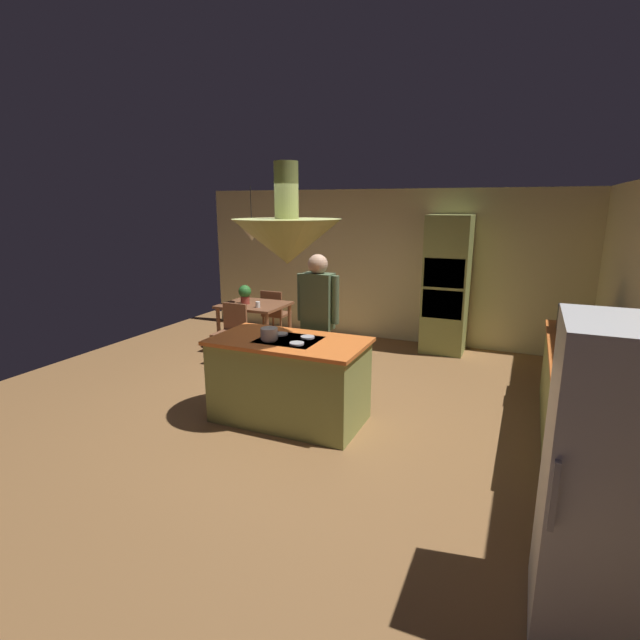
{
  "coord_description": "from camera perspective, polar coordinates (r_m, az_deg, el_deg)",
  "views": [
    {
      "loc": [
        2.26,
        -4.55,
        2.3
      ],
      "look_at": [
        0.1,
        0.4,
        1.0
      ],
      "focal_mm": 26.99,
      "sensor_mm": 36.0,
      "label": 1
    }
  ],
  "objects": [
    {
      "name": "ground",
      "position": [
        5.58,
        -2.63,
        -10.84
      ],
      "size": [
        8.16,
        8.16,
        0.0
      ],
      "primitive_type": "plane",
      "color": "olive"
    },
    {
      "name": "wall_back",
      "position": [
        8.37,
        7.8,
        6.4
      ],
      "size": [
        6.8,
        0.1,
        2.55
      ],
      "primitive_type": "cube",
      "color": "beige",
      "rests_on": "ground"
    },
    {
      "name": "kitchen_island",
      "position": [
        5.24,
        -3.66,
        -7.08
      ],
      "size": [
        1.64,
        0.91,
        0.93
      ],
      "color": "#8C934C",
      "rests_on": "ground"
    },
    {
      "name": "counter_run_right",
      "position": [
        5.5,
        28.43,
        -7.69
      ],
      "size": [
        0.73,
        2.58,
        0.91
      ],
      "color": "#8C934C",
      "rests_on": "ground"
    },
    {
      "name": "oven_tower",
      "position": [
        7.78,
        14.75,
        4.03
      ],
      "size": [
        0.66,
        0.62,
        2.15
      ],
      "color": "#8C934C",
      "rests_on": "ground"
    },
    {
      "name": "refrigerator",
      "position": [
        3.05,
        32.03,
        -16.49
      ],
      "size": [
        0.72,
        0.74,
        1.76
      ],
      "color": "white",
      "rests_on": "ground"
    },
    {
      "name": "dining_table",
      "position": [
        7.74,
        -7.78,
        1.14
      ],
      "size": [
        1.0,
        0.86,
        0.76
      ],
      "color": "brown",
      "rests_on": "ground"
    },
    {
      "name": "person_at_island",
      "position": [
        5.69,
        -0.25,
        0.42
      ],
      "size": [
        0.53,
        0.23,
        1.74
      ],
      "color": "tan",
      "rests_on": "ground"
    },
    {
      "name": "range_hood",
      "position": [
        4.91,
        -3.93,
        9.57
      ],
      "size": [
        1.1,
        1.1,
        1.0
      ],
      "color": "#8C934C"
    },
    {
      "name": "pendant_light_over_table",
      "position": [
        7.58,
        -8.08,
        10.1
      ],
      "size": [
        0.32,
        0.32,
        0.82
      ],
      "color": "beige"
    },
    {
      "name": "chair_facing_island",
      "position": [
        7.25,
        -10.42,
        -1.04
      ],
      "size": [
        0.4,
        0.4,
        0.87
      ],
      "color": "brown",
      "rests_on": "ground"
    },
    {
      "name": "chair_by_back_wall",
      "position": [
        8.33,
        -5.43,
        1.03
      ],
      "size": [
        0.4,
        0.4,
        0.87
      ],
      "rotation": [
        0.0,
        0.0,
        3.14
      ],
      "color": "brown",
      "rests_on": "ground"
    },
    {
      "name": "potted_plant_on_table",
      "position": [
        7.71,
        -8.9,
        3.14
      ],
      "size": [
        0.2,
        0.2,
        0.3
      ],
      "color": "#99382D",
      "rests_on": "dining_table"
    },
    {
      "name": "cup_on_table",
      "position": [
        7.43,
        -7.38,
        1.83
      ],
      "size": [
        0.07,
        0.07,
        0.09
      ],
      "primitive_type": "cylinder",
      "color": "white",
      "rests_on": "dining_table"
    },
    {
      "name": "canister_flour",
      "position": [
        4.73,
        29.7,
        -4.13
      ],
      "size": [
        0.12,
        0.12,
        0.2
      ],
      "primitive_type": "cylinder",
      "color": "silver",
      "rests_on": "counter_run_right"
    },
    {
      "name": "canister_sugar",
      "position": [
        4.91,
        29.47,
        -3.8
      ],
      "size": [
        0.11,
        0.11,
        0.15
      ],
      "primitive_type": "cylinder",
      "color": "silver",
      "rests_on": "counter_run_right"
    },
    {
      "name": "microwave_on_counter",
      "position": [
        6.07,
        28.51,
        -0.01
      ],
      "size": [
        0.46,
        0.36,
        0.28
      ],
      "primitive_type": "cube",
      "color": "#232326",
      "rests_on": "counter_run_right"
    },
    {
      "name": "cooking_pot_on_cooktop",
      "position": [
        5.04,
        -6.05,
        -1.61
      ],
      "size": [
        0.18,
        0.18,
        0.12
      ],
      "primitive_type": "cylinder",
      "color": "#B2B2B7",
      "rests_on": "kitchen_island"
    }
  ]
}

